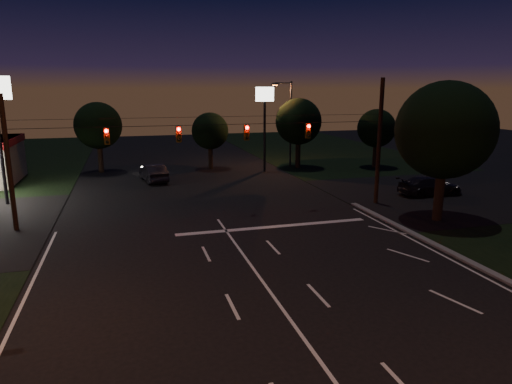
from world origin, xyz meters
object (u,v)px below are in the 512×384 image
object	(u,v)px
utility_pole_right	(375,203)
car_oncoming_b	(154,173)
car_oncoming_a	(150,171)
car_cross	(430,186)
tree_right_near	(443,131)

from	to	relation	value
utility_pole_right	car_oncoming_b	bearing A→B (deg)	140.04
car_oncoming_a	car_cross	world-z (taller)	car_cross
car_oncoming_a	car_oncoming_b	world-z (taller)	car_oncoming_b
utility_pole_right	tree_right_near	size ratio (longest dim) A/B	1.03
car_oncoming_b	car_cross	xyz separation A→B (m)	(20.65, -11.58, -0.05)
tree_right_near	car_oncoming_b	world-z (taller)	tree_right_near
car_oncoming_b	car_cross	world-z (taller)	car_oncoming_b
tree_right_near	car_oncoming_a	bearing A→B (deg)	130.84
car_oncoming_a	car_oncoming_b	size ratio (longest dim) A/B	0.75
utility_pole_right	car_oncoming_a	xyz separation A→B (m)	(-15.42, 14.77, 0.62)
utility_pole_right	car_oncoming_a	world-z (taller)	utility_pole_right
car_oncoming_b	car_cross	size ratio (longest dim) A/B	0.94
car_oncoming_a	car_oncoming_b	distance (m)	2.05
utility_pole_right	tree_right_near	bearing A→B (deg)	-72.47
car_oncoming_a	car_oncoming_b	bearing A→B (deg)	94.86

